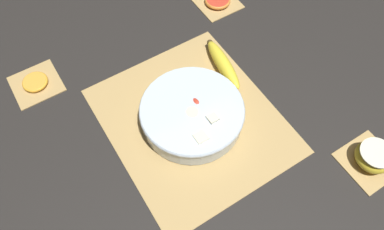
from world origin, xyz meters
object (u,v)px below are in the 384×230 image
(grapefruit_slice, at_px, (218,0))
(fruit_salad_bowl, at_px, (192,113))
(apple_half, at_px, (374,156))
(orange_slice_whole, at_px, (35,82))
(whole_banana, at_px, (223,64))

(grapefruit_slice, bearing_deg, fruit_salad_bowl, -42.59)
(apple_half, bearing_deg, orange_slice_whole, -137.34)
(apple_half, bearing_deg, fruit_salad_bowl, -137.39)
(apple_half, height_order, grapefruit_slice, apple_half)
(orange_slice_whole, bearing_deg, grapefruit_slice, 90.00)
(whole_banana, height_order, orange_slice_whole, whole_banana)
(whole_banana, bearing_deg, apple_half, 18.18)
(fruit_salad_bowl, bearing_deg, apple_half, 42.61)
(fruit_salad_bowl, height_order, apple_half, fruit_salad_bowl)
(fruit_salad_bowl, distance_m, whole_banana, 0.19)
(grapefruit_slice, bearing_deg, whole_banana, -31.15)
(orange_slice_whole, bearing_deg, whole_banana, 63.58)
(fruit_salad_bowl, relative_size, whole_banana, 1.40)
(fruit_salad_bowl, relative_size, grapefruit_slice, 3.22)
(whole_banana, relative_size, apple_half, 2.17)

